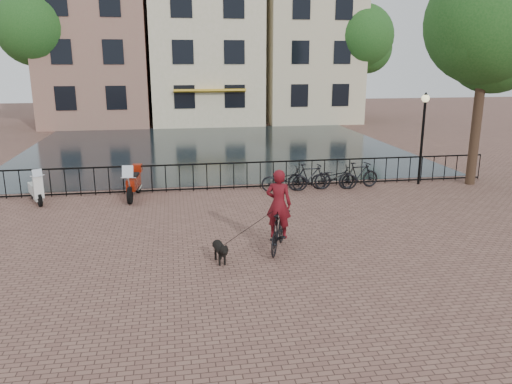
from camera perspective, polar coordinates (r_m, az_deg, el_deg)
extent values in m
plane|color=brown|center=(11.23, 2.57, -9.84)|extent=(100.00, 100.00, 0.00)
plane|color=black|center=(27.76, -4.92, 5.09)|extent=(20.00, 20.00, 0.00)
cube|color=black|center=(18.48, -2.57, 3.33)|extent=(20.00, 0.05, 0.05)
cube|color=black|center=(18.68, -2.54, 0.57)|extent=(20.00, 0.05, 0.05)
cube|color=#936156|center=(40.34, -17.83, 16.06)|extent=(7.50, 9.00, 12.00)
cube|color=beige|center=(40.07, -5.93, 15.96)|extent=(8.00, 9.00, 11.00)
cube|color=gold|center=(35.43, -5.29, 11.43)|extent=(5.00, 0.60, 0.15)
cube|color=beige|center=(41.40, 5.67, 16.97)|extent=(7.00, 9.00, 12.50)
cylinder|color=black|center=(38.04, -23.42, 11.37)|extent=(0.36, 0.36, 6.30)
sphere|color=#1A4B19|center=(38.06, -24.00, 16.76)|extent=(5.04, 5.04, 5.04)
cylinder|color=black|center=(20.77, 24.01, 8.38)|extent=(0.36, 0.36, 5.60)
sphere|color=#1A4B19|center=(20.72, 24.98, 17.18)|extent=(4.48, 4.48, 4.48)
cylinder|color=black|center=(39.63, 11.70, 12.10)|extent=(0.36, 0.36, 5.95)
sphere|color=#1A4B19|center=(39.63, 11.97, 17.01)|extent=(4.76, 4.76, 4.76)
cylinder|color=black|center=(20.16, 18.41, 5.29)|extent=(0.10, 0.10, 3.20)
sphere|color=beige|center=(19.97, 18.81, 10.10)|extent=(0.30, 0.30, 0.30)
imported|color=black|center=(12.64, 2.56, -4.33)|extent=(1.15, 1.85, 1.08)
imported|color=#5C0D15|center=(12.38, 2.61, -0.58)|extent=(0.91, 0.76, 2.11)
imported|color=black|center=(18.32, 3.28, 1.46)|extent=(1.75, 0.70, 0.90)
imported|color=black|center=(18.54, 6.14, 1.72)|extent=(1.67, 0.50, 1.00)
imported|color=black|center=(18.82, 8.93, 1.67)|extent=(1.78, 0.84, 0.90)
imported|color=black|center=(19.13, 11.64, 1.91)|extent=(1.72, 0.75, 1.00)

